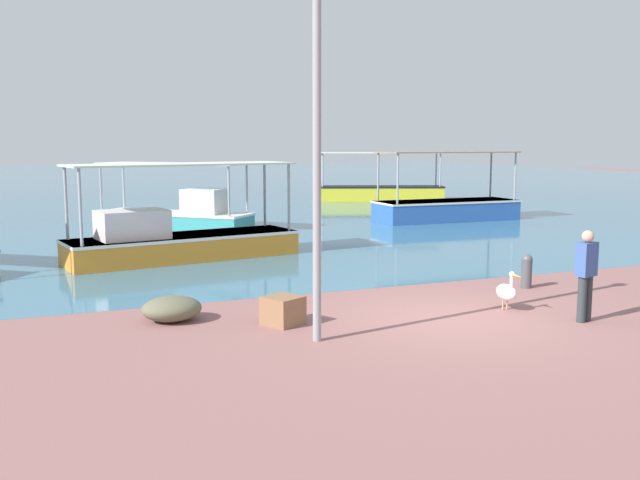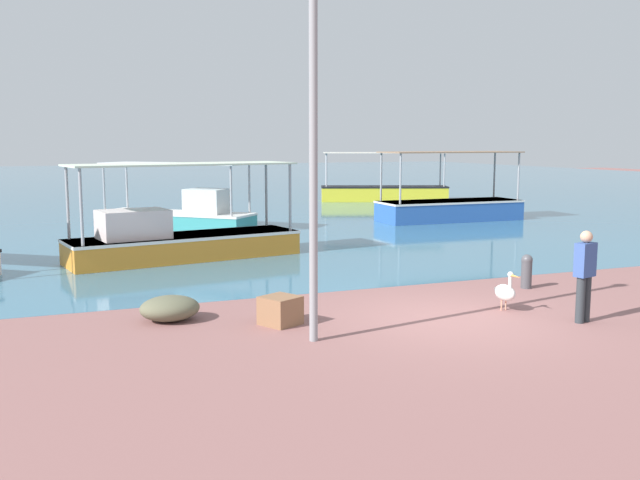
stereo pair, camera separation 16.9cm
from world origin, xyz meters
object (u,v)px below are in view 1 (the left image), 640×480
at_px(fisherman_standing, 586,273).
at_px(net_pile, 172,309).
at_px(fishing_boat_near_left, 380,191).
at_px(fishing_boat_far_left, 446,206).
at_px(pelican, 506,291).
at_px(mooring_bollard, 527,270).
at_px(fishing_boat_center, 179,214).
at_px(cargo_crate, 283,311).
at_px(fishing_boat_far_right, 176,238).
at_px(lamp_post, 317,125).

relative_size(fisherman_standing, net_pile, 1.54).
bearing_deg(fishing_boat_near_left, fishing_boat_far_left, -100.69).
height_order(fishing_boat_near_left, fisherman_standing, fishing_boat_near_left).
relative_size(fishing_boat_far_left, fishing_boat_near_left, 0.87).
distance_m(pelican, mooring_bollard, 2.38).
height_order(fishing_boat_center, mooring_bollard, fishing_boat_center).
xyz_separation_m(fishing_boat_far_left, mooring_bollard, (-5.84, -12.67, -0.17)).
relative_size(fishing_boat_center, pelican, 6.88).
bearing_deg(cargo_crate, fishing_boat_far_right, 93.06).
xyz_separation_m(fishing_boat_far_right, pelican, (4.84, -8.43, -0.24)).
xyz_separation_m(fisherman_standing, cargo_crate, (-5.20, 1.88, -0.65)).
distance_m(fishing_boat_center, mooring_bollard, 14.62).
height_order(lamp_post, cargo_crate, lamp_post).
distance_m(fishing_boat_center, fishing_boat_far_right, 6.99).
bearing_deg(cargo_crate, fishing_boat_near_left, 59.38).
bearing_deg(mooring_bollard, fishing_boat_near_left, 71.08).
distance_m(net_pile, cargo_crate, 2.07).
height_order(fishing_boat_far_left, net_pile, fishing_boat_far_left).
distance_m(fishing_boat_near_left, mooring_bollard, 23.69).
height_order(fishing_boat_far_left, cargo_crate, fishing_boat_far_left).
xyz_separation_m(fishing_boat_far_left, lamp_post, (-11.84, -14.89, 2.96)).
bearing_deg(pelican, net_pile, 165.52).
height_order(fishing_boat_far_left, fishing_boat_center, fishing_boat_far_left).
bearing_deg(lamp_post, fishing_boat_near_left, 60.95).
bearing_deg(fishing_boat_center, lamp_post, -92.92).
bearing_deg(fishing_boat_far_right, fisherman_standing, -59.94).
bearing_deg(fishing_boat_far_left, fishing_boat_far_right, -154.82).
height_order(fishing_boat_far_left, pelican, fishing_boat_far_left).
bearing_deg(lamp_post, mooring_bollard, 20.34).
xyz_separation_m(fishing_boat_center, mooring_bollard, (5.19, -13.67, -0.19)).
distance_m(fishing_boat_far_right, pelican, 9.73).
bearing_deg(fishing_boat_far_left, fisherman_standing, -113.66).
height_order(pelican, net_pile, pelican).
xyz_separation_m(lamp_post, net_pile, (-1.99, 2.22, -3.31)).
bearing_deg(fishing_boat_center, fishing_boat_far_left, -5.18).
xyz_separation_m(fishing_boat_far_right, net_pile, (-1.39, -6.82, -0.38)).
distance_m(fishing_boat_far_left, fishing_boat_near_left, 9.91).
xyz_separation_m(fishing_boat_far_left, fishing_boat_center, (-11.03, 1.00, 0.02)).
height_order(fishing_boat_center, cargo_crate, fishing_boat_center).
xyz_separation_m(pelican, net_pile, (-6.23, 1.61, -0.14)).
bearing_deg(mooring_bollard, fishing_boat_far_left, 65.24).
height_order(fishing_boat_center, net_pile, fishing_boat_center).
bearing_deg(cargo_crate, net_pile, 150.94).
distance_m(fishing_boat_near_left, fisherman_standing, 26.73).
distance_m(fishing_boat_far_left, cargo_crate, 18.21).
relative_size(fishing_boat_near_left, fishing_boat_far_right, 1.05).
distance_m(fishing_boat_far_left, net_pile, 18.76).
distance_m(lamp_post, cargo_crate, 3.51).
bearing_deg(cargo_crate, fishing_boat_far_left, 48.70).
relative_size(fishing_boat_center, fishing_boat_near_left, 0.78).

